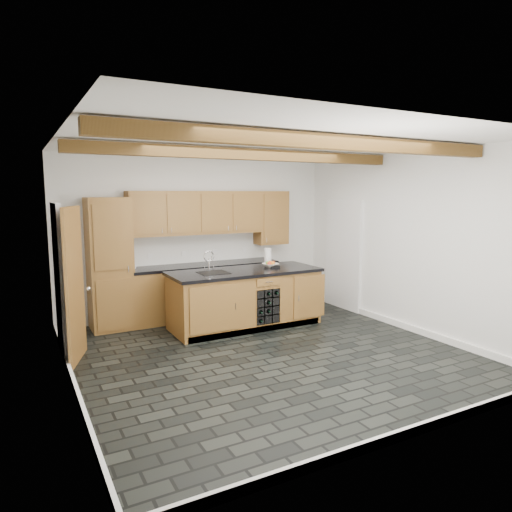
# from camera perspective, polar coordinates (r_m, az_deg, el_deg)

# --- Properties ---
(ground) EXTENTS (5.00, 5.00, 0.00)m
(ground) POSITION_cam_1_polar(r_m,az_deg,el_deg) (6.36, 1.57, -12.01)
(ground) COLOR black
(ground) RESTS_ON ground
(room_shell) EXTENTS (5.01, 5.00, 5.00)m
(room_shell) POSITION_cam_1_polar(r_m,az_deg,el_deg) (6.44, -1.38, 2.18)
(room_shell) COLOR white
(room_shell) RESTS_ON ground
(back_cabinetry) EXTENTS (3.65, 0.62, 2.20)m
(back_cabinetry) POSITION_cam_1_polar(r_m,az_deg,el_deg) (7.96, -8.80, -0.78)
(back_cabinetry) COLOR olive
(back_cabinetry) RESTS_ON ground
(island) EXTENTS (2.48, 0.96, 0.93)m
(island) POSITION_cam_1_polar(r_m,az_deg,el_deg) (7.46, -1.28, -5.30)
(island) COLOR olive
(island) RESTS_ON ground
(faucet) EXTENTS (0.45, 0.40, 0.34)m
(faucet) POSITION_cam_1_polar(r_m,az_deg,el_deg) (7.17, -5.44, -1.79)
(faucet) COLOR black
(faucet) RESTS_ON island
(kitchen_scale) EXTENTS (0.18, 0.13, 0.05)m
(kitchen_scale) POSITION_cam_1_polar(r_m,az_deg,el_deg) (7.62, 2.36, -1.29)
(kitchen_scale) COLOR black
(kitchen_scale) RESTS_ON island
(fruit_bowl) EXTENTS (0.26, 0.26, 0.06)m
(fruit_bowl) POSITION_cam_1_polar(r_m,az_deg,el_deg) (7.66, 1.82, -1.16)
(fruit_bowl) COLOR beige
(fruit_bowl) RESTS_ON island
(fruit_cluster) EXTENTS (0.16, 0.17, 0.07)m
(fruit_cluster) POSITION_cam_1_polar(r_m,az_deg,el_deg) (7.66, 1.82, -0.91)
(fruit_cluster) COLOR red
(fruit_cluster) RESTS_ON fruit_bowl
(paper_towel) EXTENTS (0.12, 0.12, 0.28)m
(paper_towel) POSITION_cam_1_polar(r_m,az_deg,el_deg) (7.94, 1.50, -0.05)
(paper_towel) COLOR white
(paper_towel) RESTS_ON island
(mug) EXTENTS (0.10, 0.10, 0.08)m
(mug) POSITION_cam_1_polar(r_m,az_deg,el_deg) (7.75, -14.99, -1.26)
(mug) COLOR white
(mug) RESTS_ON back_cabinetry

